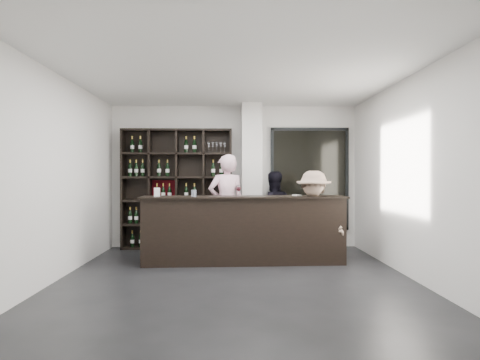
{
  "coord_description": "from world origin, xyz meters",
  "views": [
    {
      "loc": [
        -0.07,
        -6.05,
        1.47
      ],
      "look_at": [
        0.09,
        1.1,
        1.39
      ],
      "focal_mm": 32.0,
      "sensor_mm": 36.0,
      "label": 1
    }
  ],
  "objects_px": {
    "tasting_counter": "(244,229)",
    "taster_black": "(273,211)",
    "taster_pink": "(226,205)",
    "wine_shelf": "(177,189)",
    "customer": "(314,217)"
  },
  "relations": [
    {
      "from": "taster_pink",
      "to": "customer",
      "type": "height_order",
      "value": "taster_pink"
    },
    {
      "from": "wine_shelf",
      "to": "taster_black",
      "type": "bearing_deg",
      "value": -8.29
    },
    {
      "from": "taster_black",
      "to": "tasting_counter",
      "type": "bearing_deg",
      "value": 53.88
    },
    {
      "from": "tasting_counter",
      "to": "taster_pink",
      "type": "height_order",
      "value": "taster_pink"
    },
    {
      "from": "tasting_counter",
      "to": "taster_black",
      "type": "height_order",
      "value": "taster_black"
    },
    {
      "from": "tasting_counter",
      "to": "taster_black",
      "type": "bearing_deg",
      "value": 60.69
    },
    {
      "from": "wine_shelf",
      "to": "taster_black",
      "type": "xyz_separation_m",
      "value": [
        1.91,
        -0.28,
        -0.43
      ]
    },
    {
      "from": "taster_black",
      "to": "customer",
      "type": "bearing_deg",
      "value": 105.48
    },
    {
      "from": "taster_pink",
      "to": "taster_black",
      "type": "height_order",
      "value": "taster_pink"
    },
    {
      "from": "taster_black",
      "to": "customer",
      "type": "xyz_separation_m",
      "value": [
        0.56,
        -1.24,
        -0.0
      ]
    },
    {
      "from": "wine_shelf",
      "to": "taster_pink",
      "type": "distance_m",
      "value": 1.26
    },
    {
      "from": "taster_pink",
      "to": "taster_black",
      "type": "relative_size",
      "value": 1.2
    },
    {
      "from": "wine_shelf",
      "to": "taster_pink",
      "type": "bearing_deg",
      "value": -35.56
    },
    {
      "from": "wine_shelf",
      "to": "tasting_counter",
      "type": "bearing_deg",
      "value": -48.54
    },
    {
      "from": "wine_shelf",
      "to": "tasting_counter",
      "type": "relative_size",
      "value": 0.7
    }
  ]
}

